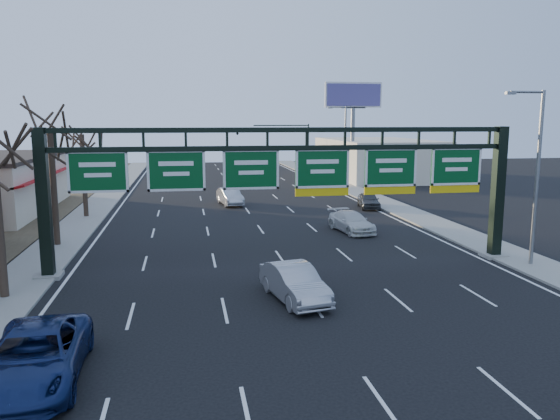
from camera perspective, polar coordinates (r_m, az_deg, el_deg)
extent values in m
plane|color=black|center=(21.06, 4.81, -11.61)|extent=(160.00, 160.00, 0.00)
cube|color=gray|center=(40.46, -20.73, -1.88)|extent=(3.00, 120.00, 0.12)
cube|color=gray|center=(43.55, 14.50, -0.80)|extent=(3.00, 120.00, 0.12)
cube|color=white|center=(40.05, -2.44, -1.46)|extent=(21.60, 120.00, 0.01)
cube|color=black|center=(28.08, -23.44, 0.55)|extent=(0.55, 0.55, 7.20)
cube|color=gray|center=(28.78, -22.98, -6.35)|extent=(1.20, 1.20, 0.20)
cube|color=black|center=(32.03, 21.78, 1.66)|extent=(0.55, 0.55, 7.20)
cube|color=gray|center=(32.65, 21.41, -4.44)|extent=(1.20, 1.20, 0.20)
cube|color=black|center=(27.48, 0.75, 8.37)|extent=(23.40, 0.25, 0.25)
cube|color=black|center=(27.51, 0.75, 6.50)|extent=(23.40, 0.25, 0.25)
cube|color=#05461C|center=(27.42, -18.49, 3.81)|extent=(2.80, 0.10, 2.00)
cube|color=#05461C|center=(27.12, -10.79, 4.07)|extent=(2.80, 0.10, 2.00)
cube|color=#05461C|center=(27.31, -3.05, 4.26)|extent=(2.80, 0.10, 2.00)
cube|color=#05461C|center=(27.98, 4.44, 4.36)|extent=(2.80, 0.10, 2.00)
cube|color=yellow|center=(28.11, 4.41, 1.89)|extent=(2.80, 0.10, 0.40)
cube|color=#05461C|center=(29.10, 11.48, 4.40)|extent=(2.80, 0.10, 2.00)
cube|color=yellow|center=(29.23, 11.40, 2.02)|extent=(2.80, 0.10, 0.40)
cube|color=#05461C|center=(30.63, 17.91, 4.37)|extent=(2.80, 0.10, 2.00)
cube|color=yellow|center=(30.75, 17.79, 2.11)|extent=(2.80, 0.10, 0.40)
cube|color=#AD1115|center=(49.53, -23.11, 3.38)|extent=(1.20, 18.00, 0.40)
cube|color=beige|center=(73.59, 10.10, 5.32)|extent=(12.00, 20.00, 5.00)
cylinder|color=black|center=(35.10, -22.56, 2.13)|extent=(0.36, 0.36, 6.84)
cylinder|color=black|center=(44.87, -19.80, 3.48)|extent=(0.36, 0.36, 6.46)
cylinder|color=slate|center=(30.76, 25.27, 3.05)|extent=(0.20, 0.20, 9.00)
cylinder|color=slate|center=(30.14, 24.44, 11.39)|extent=(1.80, 0.12, 0.12)
cube|color=slate|center=(29.65, 22.96, 11.43)|extent=(0.50, 0.22, 0.15)
cylinder|color=slate|center=(61.66, 6.82, 6.61)|extent=(0.20, 0.20, 9.00)
cylinder|color=slate|center=(61.36, 6.08, 10.72)|extent=(1.80, 0.12, 0.12)
cube|color=slate|center=(61.12, 5.25, 10.69)|extent=(0.50, 0.22, 0.15)
cylinder|color=slate|center=(67.15, 7.56, 6.72)|extent=(0.50, 0.50, 9.00)
cube|color=slate|center=(67.09, 7.65, 10.56)|extent=(3.00, 0.30, 0.20)
cube|color=white|center=(67.14, 7.68, 11.84)|extent=(7.00, 0.30, 3.00)
cube|color=#4F468D|center=(66.95, 7.73, 11.84)|extent=(6.60, 0.05, 2.60)
cylinder|color=black|center=(76.01, 2.97, 6.33)|extent=(0.18, 0.18, 7.00)
cylinder|color=black|center=(75.15, 0.13, 8.83)|extent=(7.60, 0.14, 0.14)
imported|color=black|center=(74.84, -1.40, 8.21)|extent=(0.20, 0.20, 1.00)
imported|color=black|center=(74.36, -4.48, 8.18)|extent=(0.54, 0.54, 1.62)
imported|color=navy|center=(17.74, -24.25, -13.81)|extent=(2.82, 5.81, 1.59)
imported|color=#A5A5AA|center=(23.19, 1.51, -7.61)|extent=(2.48, 4.83, 1.52)
imported|color=silver|center=(37.49, 7.47, -1.24)|extent=(2.58, 4.89, 1.35)
imported|color=#393B3D|center=(47.77, 9.24, 1.01)|extent=(2.22, 4.18, 1.35)
imported|color=#ACACB1|center=(49.15, -5.25, 1.41)|extent=(2.28, 4.72, 1.49)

